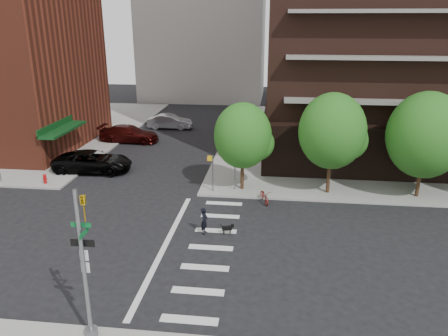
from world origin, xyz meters
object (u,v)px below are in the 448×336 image
at_px(traffic_signal, 86,278).
at_px(scooter, 264,196).
at_px(fire_hydrant, 45,178).
at_px(parked_car_silver, 170,122).
at_px(parked_car_black, 93,162).
at_px(parked_car_maroon, 129,134).
at_px(dog_walker, 204,221).

distance_m(traffic_signal, scooter, 15.44).
xyz_separation_m(fire_hydrant, parked_car_silver, (4.98, 18.45, 0.26)).
height_order(fire_hydrant, parked_car_black, parked_car_black).
bearing_deg(parked_car_maroon, fire_hydrant, 169.66).
bearing_deg(fire_hydrant, traffic_signal, -56.74).
xyz_separation_m(parked_car_maroon, dog_walker, (10.60, -18.56, -0.06)).
bearing_deg(parked_car_silver, scooter, -151.61).
xyz_separation_m(traffic_signal, parked_car_maroon, (-7.73, 27.69, -1.85)).
distance_m(parked_car_silver, scooter, 22.69).
xyz_separation_m(parked_car_silver, dog_walker, (7.91, -24.62, -0.02)).
height_order(traffic_signal, scooter, traffic_signal).
distance_m(parked_car_black, parked_car_silver, 15.32).
height_order(traffic_signal, parked_car_maroon, traffic_signal).
height_order(parked_car_silver, dog_walker, parked_car_silver).
relative_size(parked_car_black, scooter, 3.50).
xyz_separation_m(fire_hydrant, scooter, (16.16, -1.30, -0.09)).
distance_m(fire_hydrant, parked_car_silver, 19.11).
bearing_deg(fire_hydrant, parked_car_black, 55.63).
bearing_deg(parked_car_black, parked_car_silver, -13.74).
distance_m(parked_car_maroon, dog_walker, 21.38).
relative_size(parked_car_black, dog_walker, 3.90).
bearing_deg(dog_walker, parked_car_maroon, 36.51).
xyz_separation_m(scooter, dog_walker, (-3.26, -4.87, 0.33)).
bearing_deg(scooter, parked_car_silver, 101.63).
distance_m(parked_car_silver, dog_walker, 25.86).
bearing_deg(traffic_signal, dog_walker, 72.56).
bearing_deg(parked_car_silver, traffic_signal, -172.61).
height_order(traffic_signal, parked_car_silver, traffic_signal).
xyz_separation_m(parked_car_black, scooter, (13.86, -4.66, -0.39)).
height_order(fire_hydrant, dog_walker, dog_walker).
distance_m(traffic_signal, fire_hydrant, 18.42).
bearing_deg(dog_walker, fire_hydrant, 71.22).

